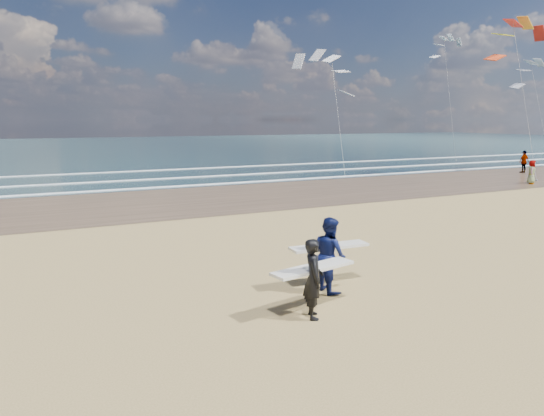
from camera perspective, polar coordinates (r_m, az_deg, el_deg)
wet_sand_strip at (r=37.40m, az=17.36°, el=3.02°), size 220.00×12.00×0.01m
ocean at (r=85.15m, az=-8.23°, el=7.23°), size 220.00×100.00×0.02m
foam_breakers at (r=45.27m, az=8.67°, el=4.62°), size 220.00×11.70×0.05m
surfer_near at (r=11.15m, az=4.88°, el=-8.12°), size 2.26×1.22×1.85m
surfer_far at (r=12.84m, az=6.82°, el=-5.39°), size 2.23×1.17×1.99m
beachgoer_0 at (r=38.78m, az=28.23°, el=3.74°), size 0.98×0.90×1.68m
beachgoer_1 at (r=46.61m, az=27.52°, el=4.85°), size 1.12×0.47×1.91m
kite_0 at (r=42.76m, az=27.31°, el=13.12°), size 6.25×4.79×13.10m
kite_1 at (r=41.43m, az=7.56°, el=12.59°), size 6.31×4.79×10.79m
kite_2 at (r=58.40m, az=28.80°, el=11.06°), size 6.00×4.76×11.60m
kite_5 at (r=59.76m, az=20.11°, el=12.71°), size 4.77×4.62×14.62m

